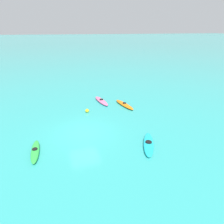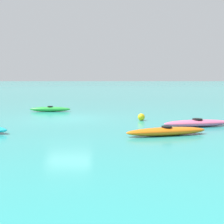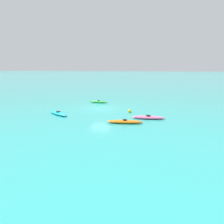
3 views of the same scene
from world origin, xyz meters
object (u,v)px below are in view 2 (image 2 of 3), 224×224
object	(u,v)px
kayak_orange	(167,131)
kayak_pink	(197,123)
buoy_yellow	(141,117)
kayak_green	(50,109)

from	to	relation	value
kayak_orange	kayak_pink	size ratio (longest dim) A/B	1.01
kayak_orange	kayak_pink	world-z (taller)	same
buoy_yellow	kayak_green	bearing A→B (deg)	-38.63
kayak_green	kayak_orange	bearing A→B (deg)	125.20
kayak_orange	buoy_yellow	size ratio (longest dim) A/B	8.90
kayak_pink	kayak_green	world-z (taller)	same
kayak_green	kayak_pink	bearing A→B (deg)	140.59
kayak_green	buoy_yellow	distance (m)	7.29
kayak_orange	buoy_yellow	world-z (taller)	buoy_yellow
kayak_pink	buoy_yellow	world-z (taller)	buoy_yellow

